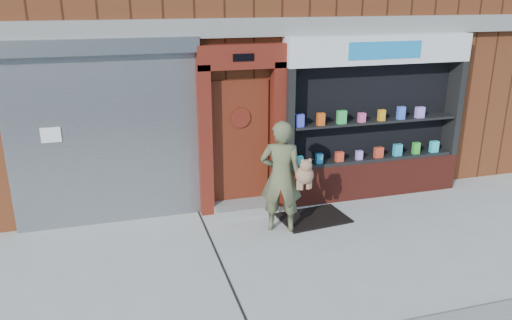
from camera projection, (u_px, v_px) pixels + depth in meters
name	position (u px, v px, depth m)	size (l,w,h in m)	color
ground	(322.00, 250.00, 7.52)	(80.00, 80.00, 0.00)	#9E9E99
shutter_bay	(104.00, 123.00, 7.92)	(3.10, 0.30, 3.04)	gray
red_door_bay	(242.00, 130.00, 8.55)	(1.52, 0.58, 2.90)	#5F1910
pharmacy_bay	(373.00, 125.00, 9.20)	(3.50, 0.41, 3.00)	maroon
woman	(282.00, 177.00, 7.90)	(0.86, 0.67, 1.83)	#54593A
doormat	(313.00, 218.00, 8.57)	(1.13, 0.79, 0.03)	black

